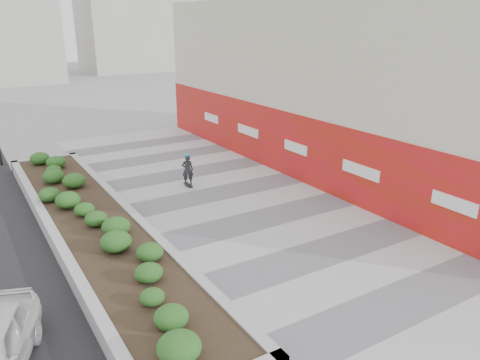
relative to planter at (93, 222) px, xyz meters
name	(u,v)px	position (x,y,z in m)	size (l,w,h in m)	color
ground	(359,280)	(5.50, -7.00, -0.42)	(160.00, 160.00, 0.00)	gray
walkway	(293,240)	(5.50, -4.00, -0.41)	(8.00, 36.00, 0.01)	#A8A8AD
building	(335,85)	(12.48, 1.98, 3.56)	(6.04, 24.08, 8.00)	beige
planter	(93,222)	(0.00, 0.00, 0.00)	(3.00, 18.00, 0.90)	#9E9EA0
manhole_cover	(305,237)	(6.00, -4.00, -0.42)	(0.44, 0.44, 0.01)	#595654
skateboarder	(188,170)	(4.85, 2.70, 0.34)	(0.59, 0.74, 1.51)	beige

